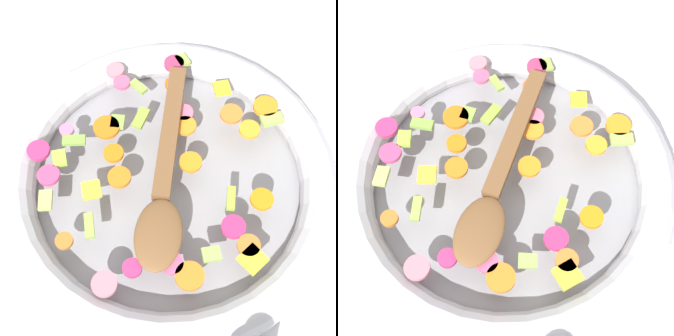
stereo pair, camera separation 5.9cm
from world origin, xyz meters
TOP-DOWN VIEW (x-y plane):
  - ground_plane at (0.00, 0.00)m, footprint 4.00×4.00m
  - skillet at (0.00, 0.00)m, footprint 0.45×0.45m
  - chopped_vegetables at (0.01, 0.01)m, footprint 0.36×0.34m
  - wooden_spoon at (-0.03, 0.00)m, footprint 0.29×0.06m

SIDE VIEW (x-z plane):
  - ground_plane at x=0.00m, z-range 0.00..0.00m
  - skillet at x=0.00m, z-range 0.00..0.05m
  - chopped_vegetables at x=0.01m, z-range 0.05..0.06m
  - wooden_spoon at x=-0.03m, z-range 0.06..0.07m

